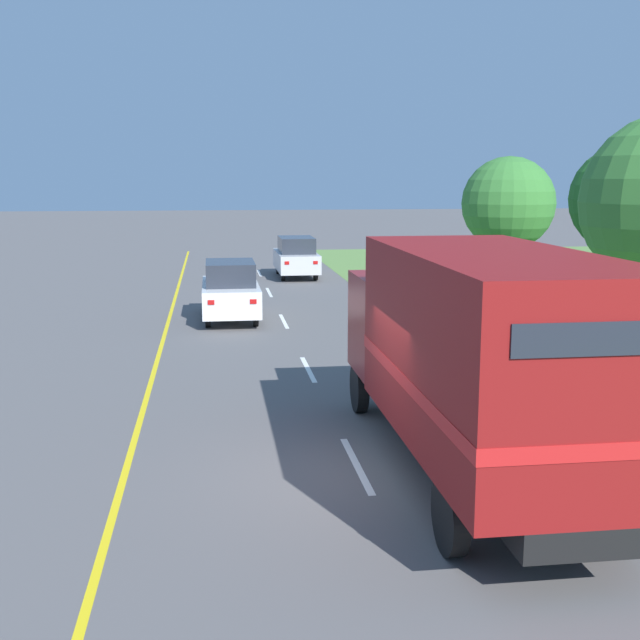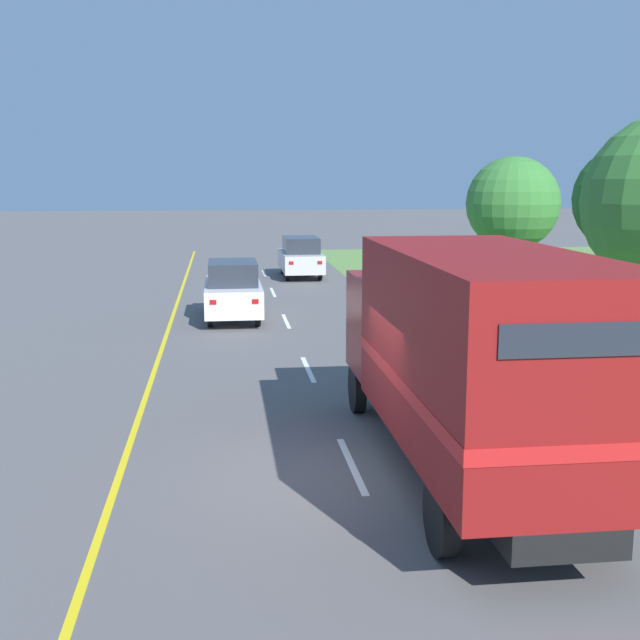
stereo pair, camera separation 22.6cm
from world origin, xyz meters
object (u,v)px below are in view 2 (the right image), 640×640
at_px(lead_car_white, 233,290).
at_px(roadside_tree_far, 513,204).
at_px(horse_trailer_truck, 469,352).
at_px(roadside_tree_mid, 627,200).
at_px(lead_car_silver_ahead, 301,257).
at_px(delineator_post, 605,436).
at_px(highway_sign, 613,331).

xyz_separation_m(lead_car_white, roadside_tree_far, (11.31, 5.26, 2.57)).
bearing_deg(lead_car_white, horse_trailer_truck, -77.05).
distance_m(horse_trailer_truck, roadside_tree_mid, 15.30).
bearing_deg(horse_trailer_truck, lead_car_white, 102.95).
bearing_deg(roadside_tree_mid, lead_car_silver_ahead, 124.28).
xyz_separation_m(horse_trailer_truck, delineator_post, (2.37, 0.22, -1.50)).
bearing_deg(highway_sign, delineator_post, -117.75).
xyz_separation_m(lead_car_white, delineator_post, (5.71, -14.31, -0.46)).
height_order(horse_trailer_truck, roadside_tree_mid, roadside_tree_mid).
bearing_deg(lead_car_white, highway_sign, -56.81).
distance_m(lead_car_silver_ahead, roadside_tree_mid, 16.11).
bearing_deg(delineator_post, roadside_tree_mid, 61.73).
xyz_separation_m(lead_car_silver_ahead, roadside_tree_mid, (8.92, -13.09, 2.94)).
relative_size(lead_car_white, delineator_post, 4.57).
bearing_deg(roadside_tree_far, roadside_tree_mid, -83.10).
height_order(highway_sign, roadside_tree_far, roadside_tree_far).
height_order(horse_trailer_truck, lead_car_white, horse_trailer_truck).
bearing_deg(highway_sign, lead_car_white, 123.19).
distance_m(horse_trailer_truck, roadside_tree_far, 21.39).
height_order(lead_car_silver_ahead, roadside_tree_mid, roadside_tree_mid).
height_order(lead_car_silver_ahead, highway_sign, highway_sign).
relative_size(highway_sign, roadside_tree_far, 0.48).
bearing_deg(lead_car_white, lead_car_silver_ahead, 73.14).
relative_size(roadside_tree_far, delineator_post, 5.71).
height_order(horse_trailer_truck, highway_sign, horse_trailer_truck).
height_order(lead_car_silver_ahead, delineator_post, lead_car_silver_ahead).
xyz_separation_m(lead_car_silver_ahead, delineator_post, (2.41, -25.19, -0.44)).
relative_size(roadside_tree_mid, delineator_post, 5.89).
relative_size(horse_trailer_truck, roadside_tree_far, 1.53).
bearing_deg(lead_car_white, roadside_tree_mid, -10.24).
bearing_deg(horse_trailer_truck, roadside_tree_mid, 54.23).
height_order(lead_car_silver_ahead, roadside_tree_far, roadside_tree_far).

